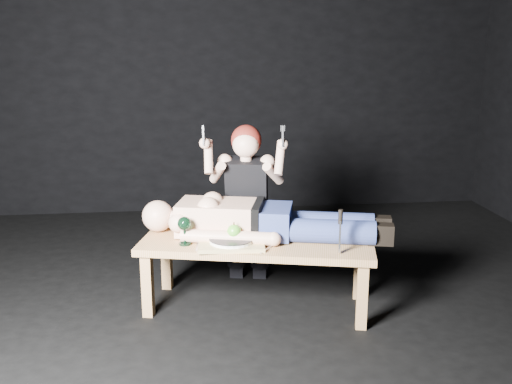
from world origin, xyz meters
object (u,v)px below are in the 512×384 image
kneeling_woman (248,201)px  goblet (185,231)px  serving_tray (231,244)px  carving_knife (340,232)px  lying_man (266,216)px  table (257,274)px

kneeling_woman → goblet: size_ratio=6.51×
serving_tray → carving_knife: size_ratio=1.49×
kneeling_woman → serving_tray: (-0.16, -0.57, -0.12)m
kneeling_woman → lying_man: bearing=-68.3°
lying_man → serving_tray: 0.31m
lying_man → carving_knife: size_ratio=5.40×
carving_knife → goblet: bearing=177.4°
serving_tray → table: bearing=26.2°
table → goblet: bearing=-162.5°
kneeling_woman → table: bearing=-77.6°
goblet → table: bearing=3.6°
table → carving_knife: carving_knife is taller
serving_tray → carving_knife: (0.62, -0.21, 0.12)m
goblet → serving_tray: bearing=-10.9°
kneeling_woman → carving_knife: size_ratio=4.32×
lying_man → goblet: (-0.51, -0.11, -0.04)m
table → kneeling_woman: 0.60m
carving_knife → kneeling_woman: bearing=134.5°
table → lying_man: 0.37m
kneeling_woman → goblet: bearing=-119.1°
table → serving_tray: size_ratio=3.64×
lying_man → kneeling_woman: size_ratio=1.25×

